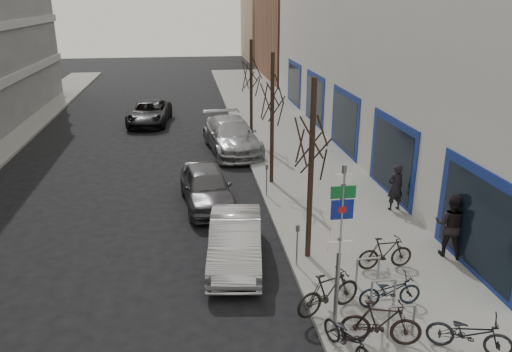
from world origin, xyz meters
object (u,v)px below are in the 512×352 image
object	(u,v)px
tree_mid	(272,88)
parked_car_front	(235,241)
meter_back	(249,139)
bike_mid_curb	(390,288)
highway_sign_pole	(340,240)
bike_near_left	(349,335)
pedestrian_far	(451,225)
bike_rack	(383,291)
lane_car	(149,113)
tree_far	(251,67)
tree_near	(313,128)
parked_car_back	(232,135)
meter_mid	(267,177)
bike_mid_inner	(329,292)
bike_near_right	(381,322)
parked_car_mid	(207,187)
bike_far_inner	(385,252)
bike_far_curb	(470,330)
pedestrian_near	(395,187)
meter_front	(297,241)

from	to	relation	value
tree_mid	parked_car_front	bearing A→B (deg)	-108.86
meter_back	bike_mid_curb	xyz separation A→B (m)	(1.87, -13.30, -0.27)
highway_sign_pole	meter_back	bearing A→B (deg)	91.02
highway_sign_pole	parked_car_front	distance (m)	4.52
highway_sign_pole	parked_car_front	xyz separation A→B (m)	(-1.96, 3.68, -1.75)
bike_near_left	pedestrian_far	xyz separation A→B (m)	(4.39, 3.94, 0.49)
bike_rack	lane_car	world-z (taller)	lane_car
tree_far	tree_near	bearing A→B (deg)	-90.00
bike_rack	tree_far	xyz separation A→B (m)	(-1.20, 15.90, 3.44)
bike_rack	parked_car_back	bearing A→B (deg)	99.35
meter_mid	meter_back	distance (m)	5.50
tree_mid	bike_mid_inner	xyz separation A→B (m)	(-0.17, -9.33, -3.39)
tree_mid	tree_far	world-z (taller)	same
highway_sign_pole	meter_mid	bearing A→B (deg)	91.68
tree_near	bike_near_right	bearing A→B (deg)	-81.25
tree_near	bike_mid_inner	size ratio (longest dim) A/B	2.97
bike_mid_curb	parked_car_mid	xyz separation A→B (m)	(-4.22, 7.52, 0.10)
highway_sign_pole	bike_mid_inner	size ratio (longest dim) A/B	2.27
parked_car_back	pedestrian_far	xyz separation A→B (m)	(5.40, -12.19, 0.31)
bike_rack	meter_mid	distance (m)	8.07
bike_far_inner	bike_far_curb	bearing A→B (deg)	-175.48
parked_car_mid	pedestrian_near	world-z (taller)	pedestrian_near
meter_mid	bike_far_curb	size ratio (longest dim) A/B	0.71
meter_front	tree_mid	bearing A→B (deg)	86.32
pedestrian_far	bike_mid_inner	bearing A→B (deg)	66.73
parked_car_mid	parked_car_front	bearing A→B (deg)	-87.84
bike_rack	bike_near_right	bearing A→B (deg)	-113.59
tree_far	bike_far_inner	xyz separation A→B (m)	(2.01, -14.02, -3.45)
highway_sign_pole	bike_rack	size ratio (longest dim) A/B	1.86
meter_front	pedestrian_near	world-z (taller)	pedestrian_near
bike_mid_curb	bike_far_curb	world-z (taller)	bike_far_curb
bike_far_inner	parked_car_mid	distance (m)	7.48
bike_mid_inner	tree_mid	bearing A→B (deg)	-22.02
meter_back	bike_mid_inner	xyz separation A→B (m)	(0.28, -13.33, -0.21)
tree_mid	bike_mid_inner	world-z (taller)	tree_mid
tree_near	bike_near_right	size ratio (longest dim) A/B	3.03
bike_mid_curb	pedestrian_far	bearing A→B (deg)	-52.28
pedestrian_far	lane_car	bearing A→B (deg)	-23.40
tree_far	bike_far_curb	size ratio (longest dim) A/B	3.06
bike_mid_inner	pedestrian_far	size ratio (longest dim) A/B	0.93
highway_sign_pole	bike_far_inner	world-z (taller)	highway_sign_pole
parked_car_back	parked_car_mid	bearing A→B (deg)	-109.73
bike_far_curb	parked_car_back	xyz separation A→B (m)	(-3.66, 16.37, 0.14)
bike_far_inner	tree_near	bearing A→B (deg)	60.59
meter_back	bike_near_left	size ratio (longest dim) A/B	0.77
bike_rack	parked_car_mid	distance (m)	8.60
bike_rack	pedestrian_near	distance (m)	6.50
bike_near_right	bike_mid_inner	world-z (taller)	bike_mid_inner
bike_near_right	parked_car_mid	bearing A→B (deg)	37.01
meter_front	parked_car_mid	bearing A→B (deg)	114.26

